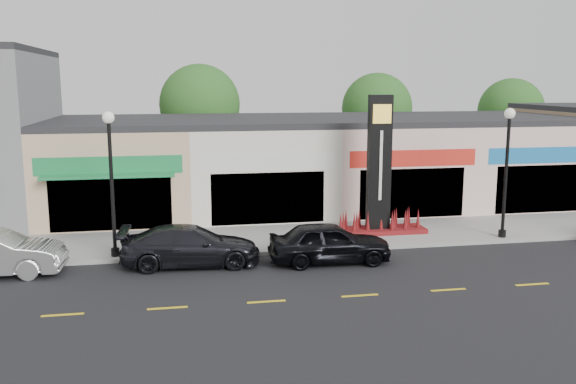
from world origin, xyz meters
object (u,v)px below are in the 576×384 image
Objects in this scene: lamp_east_near at (507,160)px; car_black_sedan at (330,242)px; lamp_west_near at (111,170)px; car_dark_sedan at (190,246)px; pylon_sign at (379,185)px.

lamp_east_near reaches higher than car_black_sedan.
lamp_west_near is 1.07× the size of car_dark_sedan.
pylon_sign is 1.32× the size of car_black_sedan.
car_dark_sedan is (2.81, -1.21, -2.74)m from lamp_west_near.
lamp_east_near is at bearing -75.64° from car_black_sedan.
car_dark_sedan is 1.12× the size of car_black_sedan.
lamp_west_near reaches higher than car_dark_sedan.
pylon_sign is 8.83m from car_dark_sedan.
lamp_east_near is 13.53m from car_dark_sedan.
car_black_sedan is at bearing -12.95° from lamp_west_near.
car_dark_sedan is (-8.19, -2.91, -1.54)m from pylon_sign.
lamp_east_near is 1.20× the size of car_black_sedan.
car_black_sedan is at bearing -93.74° from car_dark_sedan.
lamp_west_near is at bearing 78.67° from car_black_sedan.
pylon_sign is at bearing 161.25° from lamp_east_near.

